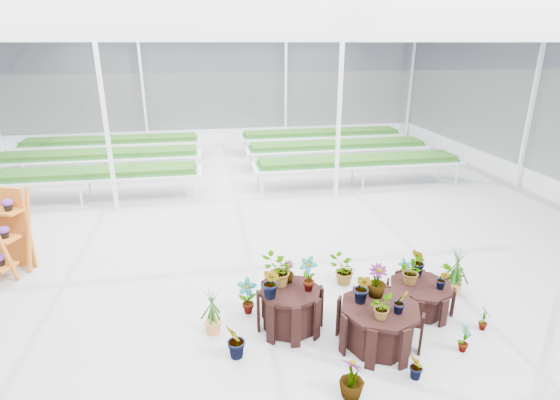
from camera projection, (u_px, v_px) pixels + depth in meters
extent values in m
plane|color=gray|center=(245.00, 275.00, 8.36)|extent=(24.00, 24.00, 0.00)
cylinder|color=black|center=(290.00, 309.00, 6.72)|extent=(1.00, 1.00, 0.67)
cylinder|color=black|center=(379.00, 325.00, 6.37)|extent=(1.44, 1.44, 0.63)
cylinder|color=black|center=(419.00, 297.00, 7.20)|extent=(1.31, 1.31, 0.47)
imported|color=#234F16|center=(279.00, 271.00, 6.61)|extent=(0.63, 0.62, 0.53)
imported|color=#234F16|center=(308.00, 274.00, 6.50)|extent=(0.34, 0.35, 0.55)
imported|color=#234F16|center=(288.00, 272.00, 6.76)|extent=(0.28, 0.28, 0.35)
imported|color=#234F16|center=(271.00, 283.00, 6.29)|extent=(0.35, 0.36, 0.51)
imported|color=#234F16|center=(363.00, 288.00, 6.25)|extent=(0.33, 0.35, 0.49)
imported|color=#234F16|center=(401.00, 302.00, 6.04)|extent=(0.21, 0.17, 0.36)
imported|color=#234F16|center=(377.00, 281.00, 6.43)|extent=(0.32, 0.32, 0.51)
imported|color=#234F16|center=(381.00, 307.00, 5.94)|extent=(0.39, 0.41, 0.35)
imported|color=#234F16|center=(410.00, 271.00, 7.11)|extent=(0.45, 0.49, 0.44)
imported|color=#234F16|center=(443.00, 280.00, 6.94)|extent=(0.24, 0.24, 0.35)
imported|color=#234F16|center=(419.00, 262.00, 7.30)|extent=(0.27, 0.31, 0.51)
imported|color=#234F16|center=(236.00, 341.00, 6.06)|extent=(0.31, 0.36, 0.58)
imported|color=#234F16|center=(247.00, 296.00, 7.08)|extent=(0.35, 0.26, 0.62)
imported|color=#234F16|center=(352.00, 378.00, 5.39)|extent=(0.45, 0.45, 0.57)
imported|color=#234F16|center=(417.00, 367.00, 5.70)|extent=(0.23, 0.26, 0.40)
imported|color=#234F16|center=(464.00, 338.00, 6.22)|extent=(0.28, 0.29, 0.46)
imported|color=#234F16|center=(484.00, 318.00, 6.70)|extent=(0.23, 0.26, 0.42)
imported|color=#234F16|center=(454.00, 277.00, 7.76)|extent=(0.42, 0.49, 0.54)
imported|color=#234F16|center=(404.00, 273.00, 7.91)|extent=(0.30, 0.23, 0.53)
imported|color=#234F16|center=(344.00, 270.00, 7.96)|extent=(0.60, 0.55, 0.56)
imported|color=#234F16|center=(289.00, 290.00, 7.26)|extent=(0.39, 0.32, 0.64)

